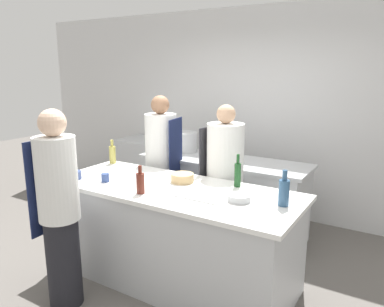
# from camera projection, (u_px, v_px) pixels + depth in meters

# --- Properties ---
(ground_plane) EXTENTS (16.00, 16.00, 0.00)m
(ground_plane) POSITION_uv_depth(u_px,v_px,m) (173.00, 278.00, 3.65)
(ground_plane) COLOR #605B56
(wall_back) EXTENTS (8.00, 0.06, 2.80)m
(wall_back) POSITION_uv_depth(u_px,v_px,m) (260.00, 113.00, 5.10)
(wall_back) COLOR silver
(wall_back) RESTS_ON ground_plane
(prep_counter) EXTENTS (2.38, 0.95, 0.93)m
(prep_counter) POSITION_uv_depth(u_px,v_px,m) (173.00, 234.00, 3.55)
(prep_counter) COLOR #B7BABC
(prep_counter) RESTS_ON ground_plane
(pass_counter) EXTENTS (2.07, 0.68, 0.93)m
(pass_counter) POSITION_uv_depth(u_px,v_px,m) (223.00, 196.00, 4.59)
(pass_counter) COLOR #B7BABC
(pass_counter) RESTS_ON ground_plane
(oven_range) EXTENTS (0.94, 0.64, 0.92)m
(oven_range) POSITION_uv_depth(u_px,v_px,m) (150.00, 169.00, 5.84)
(oven_range) COLOR #B7BABC
(oven_range) RESTS_ON ground_plane
(chef_at_prep_near) EXTENTS (0.35, 0.33, 1.69)m
(chef_at_prep_near) POSITION_uv_depth(u_px,v_px,m) (59.00, 210.00, 3.08)
(chef_at_prep_near) COLOR black
(chef_at_prep_near) RESTS_ON ground_plane
(chef_at_stove) EXTENTS (0.41, 0.39, 1.70)m
(chef_at_stove) POSITION_uv_depth(u_px,v_px,m) (162.00, 168.00, 4.41)
(chef_at_stove) COLOR black
(chef_at_stove) RESTS_ON ground_plane
(chef_at_pass_far) EXTENTS (0.42, 0.40, 1.64)m
(chef_at_pass_far) POSITION_uv_depth(u_px,v_px,m) (224.00, 184.00, 3.91)
(chef_at_pass_far) COLOR black
(chef_at_pass_far) RESTS_ON ground_plane
(bottle_olive_oil) EXTENTS (0.07, 0.07, 0.25)m
(bottle_olive_oil) POSITION_uv_depth(u_px,v_px,m) (140.00, 182.00, 3.25)
(bottle_olive_oil) COLOR #5B2319
(bottle_olive_oil) RESTS_ON prep_counter
(bottle_vinegar) EXTENTS (0.06, 0.06, 0.31)m
(bottle_vinegar) POSITION_uv_depth(u_px,v_px,m) (238.00, 174.00, 3.44)
(bottle_vinegar) COLOR #19471E
(bottle_vinegar) RESTS_ON prep_counter
(bottle_wine) EXTENTS (0.07, 0.07, 0.27)m
(bottle_wine) POSITION_uv_depth(u_px,v_px,m) (112.00, 154.00, 4.28)
(bottle_wine) COLOR #B2A84C
(bottle_wine) RESTS_ON prep_counter
(bottle_cooking_oil) EXTENTS (0.09, 0.09, 0.29)m
(bottle_cooking_oil) POSITION_uv_depth(u_px,v_px,m) (284.00, 192.00, 2.96)
(bottle_cooking_oil) COLOR #2D5175
(bottle_cooking_oil) RESTS_ON prep_counter
(bowl_mixing_large) EXTENTS (0.22, 0.22, 0.08)m
(bowl_mixing_large) POSITION_uv_depth(u_px,v_px,m) (182.00, 178.00, 3.59)
(bowl_mixing_large) COLOR tan
(bowl_mixing_large) RESTS_ON prep_counter
(bowl_prep_small) EXTENTS (0.19, 0.19, 0.08)m
(bowl_prep_small) POSITION_uv_depth(u_px,v_px,m) (72.00, 175.00, 3.68)
(bowl_prep_small) COLOR navy
(bowl_prep_small) RESTS_ON prep_counter
(bowl_ceramic_blue) EXTENTS (0.19, 0.19, 0.06)m
(bowl_ceramic_blue) POSITION_uv_depth(u_px,v_px,m) (239.00, 198.00, 3.08)
(bowl_ceramic_blue) COLOR #B7BABC
(bowl_ceramic_blue) RESTS_ON prep_counter
(cup) EXTENTS (0.08, 0.08, 0.08)m
(cup) POSITION_uv_depth(u_px,v_px,m) (105.00, 178.00, 3.60)
(cup) COLOR #33477F
(cup) RESTS_ON prep_counter
(cutting_board) EXTENTS (0.43, 0.20, 0.01)m
(cutting_board) POSITION_uv_depth(u_px,v_px,m) (197.00, 196.00, 3.19)
(cutting_board) COLOR white
(cutting_board) RESTS_ON prep_counter
(stockpot) EXTENTS (0.31, 0.31, 0.26)m
(stockpot) POSITION_uv_depth(u_px,v_px,m) (185.00, 142.00, 4.88)
(stockpot) COLOR #B7BABC
(stockpot) RESTS_ON pass_counter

